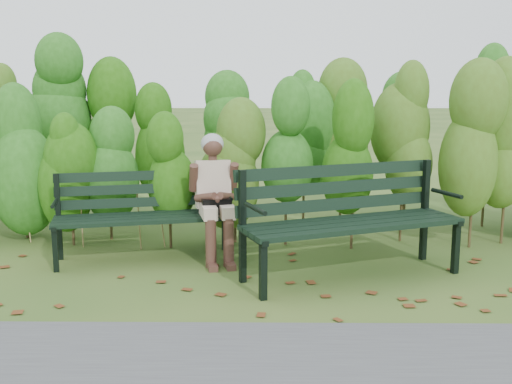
{
  "coord_description": "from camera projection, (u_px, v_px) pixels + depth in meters",
  "views": [
    {
      "loc": [
        0.06,
        -5.06,
        1.72
      ],
      "look_at": [
        0.0,
        0.35,
        0.75
      ],
      "focal_mm": 42.0,
      "sensor_mm": 36.0,
      "label": 1
    }
  ],
  "objects": [
    {
      "name": "ground",
      "position": [
        256.0,
        282.0,
        5.28
      ],
      "size": [
        80.0,
        80.0,
        0.0
      ],
      "primitive_type": "plane",
      "color": "#2D4F1B"
    },
    {
      "name": "hedge_band",
      "position": [
        257.0,
        125.0,
        6.89
      ],
      "size": [
        11.04,
        1.67,
        2.42
      ],
      "color": "#47381E",
      "rests_on": "ground"
    },
    {
      "name": "leaf_litter",
      "position": [
        261.0,
        290.0,
        5.07
      ],
      "size": [
        5.87,
        2.21,
        0.01
      ],
      "color": "brown",
      "rests_on": "ground"
    },
    {
      "name": "bench_left",
      "position": [
        144.0,
        208.0,
        5.96
      ],
      "size": [
        1.82,
        0.94,
        0.87
      ],
      "color": "black",
      "rests_on": "ground"
    },
    {
      "name": "bench_right",
      "position": [
        347.0,
        211.0,
        5.41
      ],
      "size": [
        2.1,
        1.35,
        1.0
      ],
      "color": "black",
      "rests_on": "ground"
    },
    {
      "name": "seated_woman",
      "position": [
        215.0,
        189.0,
        5.9
      ],
      "size": [
        0.52,
        0.76,
        1.25
      ],
      "color": "#CBAE9C",
      "rests_on": "ground"
    }
  ]
}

